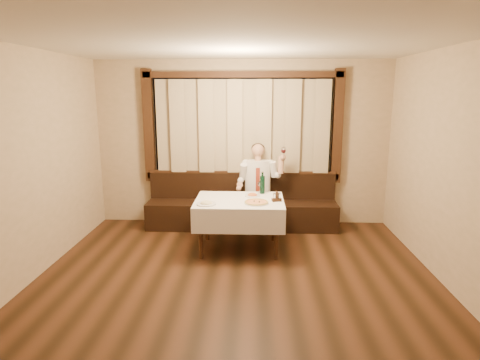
{
  "coord_description": "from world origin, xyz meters",
  "views": [
    {
      "loc": [
        0.22,
        -3.87,
        2.27
      ],
      "look_at": [
        0.0,
        1.9,
        1.0
      ],
      "focal_mm": 30.0,
      "sensor_mm": 36.0,
      "label": 1
    }
  ],
  "objects_px": {
    "green_bottle": "(262,184)",
    "cruet_caddy": "(277,198)",
    "pasta_red": "(252,194)",
    "banquette": "(242,209)",
    "dining_table": "(239,207)",
    "seated_man": "(258,180)",
    "pizza": "(256,202)",
    "pasta_cream": "(206,202)"
  },
  "relations": [
    {
      "from": "green_bottle",
      "to": "seated_man",
      "type": "relative_size",
      "value": 0.23
    },
    {
      "from": "pasta_red",
      "to": "green_bottle",
      "type": "relative_size",
      "value": 0.68
    },
    {
      "from": "banquette",
      "to": "seated_man",
      "type": "relative_size",
      "value": 2.22
    },
    {
      "from": "pasta_cream",
      "to": "green_bottle",
      "type": "distance_m",
      "value": 1.02
    },
    {
      "from": "pizza",
      "to": "cruet_caddy",
      "type": "xyz_separation_m",
      "value": [
        0.29,
        0.12,
        0.03
      ]
    },
    {
      "from": "seated_man",
      "to": "cruet_caddy",
      "type": "bearing_deg",
      "value": -75.75
    },
    {
      "from": "pasta_cream",
      "to": "pizza",
      "type": "bearing_deg",
      "value": 6.81
    },
    {
      "from": "pasta_red",
      "to": "pasta_cream",
      "type": "distance_m",
      "value": 0.79
    },
    {
      "from": "green_bottle",
      "to": "banquette",
      "type": "bearing_deg",
      "value": 116.8
    },
    {
      "from": "cruet_caddy",
      "to": "banquette",
      "type": "bearing_deg",
      "value": 99.58
    },
    {
      "from": "pasta_cream",
      "to": "seated_man",
      "type": "distance_m",
      "value": 1.41
    },
    {
      "from": "pizza",
      "to": "seated_man",
      "type": "relative_size",
      "value": 0.24
    },
    {
      "from": "seated_man",
      "to": "banquette",
      "type": "bearing_deg",
      "value": 161.83
    },
    {
      "from": "pizza",
      "to": "pasta_red",
      "type": "distance_m",
      "value": 0.41
    },
    {
      "from": "banquette",
      "to": "green_bottle",
      "type": "distance_m",
      "value": 0.95
    },
    {
      "from": "banquette",
      "to": "pizza",
      "type": "xyz_separation_m",
      "value": [
        0.24,
        -1.22,
        0.46
      ]
    },
    {
      "from": "dining_table",
      "to": "pizza",
      "type": "distance_m",
      "value": 0.34
    },
    {
      "from": "dining_table",
      "to": "green_bottle",
      "type": "relative_size",
      "value": 3.77
    },
    {
      "from": "green_bottle",
      "to": "cruet_caddy",
      "type": "distance_m",
      "value": 0.49
    },
    {
      "from": "pasta_red",
      "to": "green_bottle",
      "type": "distance_m",
      "value": 0.24
    },
    {
      "from": "pizza",
      "to": "cruet_caddy",
      "type": "bearing_deg",
      "value": 23.33
    },
    {
      "from": "dining_table",
      "to": "pasta_red",
      "type": "distance_m",
      "value": 0.31
    },
    {
      "from": "dining_table",
      "to": "pasta_red",
      "type": "xyz_separation_m",
      "value": [
        0.18,
        0.2,
        0.14
      ]
    },
    {
      "from": "banquette",
      "to": "pasta_red",
      "type": "relative_size",
      "value": 13.87
    },
    {
      "from": "pasta_red",
      "to": "green_bottle",
      "type": "height_order",
      "value": "green_bottle"
    },
    {
      "from": "dining_table",
      "to": "pasta_red",
      "type": "relative_size",
      "value": 5.51
    },
    {
      "from": "green_bottle",
      "to": "seated_man",
      "type": "height_order",
      "value": "seated_man"
    },
    {
      "from": "pasta_red",
      "to": "cruet_caddy",
      "type": "distance_m",
      "value": 0.44
    },
    {
      "from": "banquette",
      "to": "seated_man",
      "type": "height_order",
      "value": "seated_man"
    },
    {
      "from": "seated_man",
      "to": "pizza",
      "type": "bearing_deg",
      "value": -91.56
    },
    {
      "from": "banquette",
      "to": "dining_table",
      "type": "relative_size",
      "value": 2.52
    },
    {
      "from": "green_bottle",
      "to": "pasta_red",
      "type": "bearing_deg",
      "value": -133.4
    },
    {
      "from": "pizza",
      "to": "seated_man",
      "type": "distance_m",
      "value": 1.13
    },
    {
      "from": "pasta_red",
      "to": "pasta_cream",
      "type": "xyz_separation_m",
      "value": [
        -0.63,
        -0.48,
        0.01
      ]
    },
    {
      "from": "pasta_red",
      "to": "banquette",
      "type": "bearing_deg",
      "value": 102.72
    },
    {
      "from": "dining_table",
      "to": "seated_man",
      "type": "height_order",
      "value": "seated_man"
    },
    {
      "from": "dining_table",
      "to": "green_bottle",
      "type": "xyz_separation_m",
      "value": [
        0.33,
        0.36,
        0.25
      ]
    },
    {
      "from": "green_bottle",
      "to": "cruet_caddy",
      "type": "relative_size",
      "value": 2.33
    },
    {
      "from": "green_bottle",
      "to": "pasta_cream",
      "type": "bearing_deg",
      "value": -140.59
    },
    {
      "from": "pasta_cream",
      "to": "cruet_caddy",
      "type": "distance_m",
      "value": 1.0
    },
    {
      "from": "pasta_red",
      "to": "seated_man",
      "type": "distance_m",
      "value": 0.74
    },
    {
      "from": "banquette",
      "to": "seated_man",
      "type": "xyz_separation_m",
      "value": [
        0.27,
        -0.09,
        0.52
      ]
    }
  ]
}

